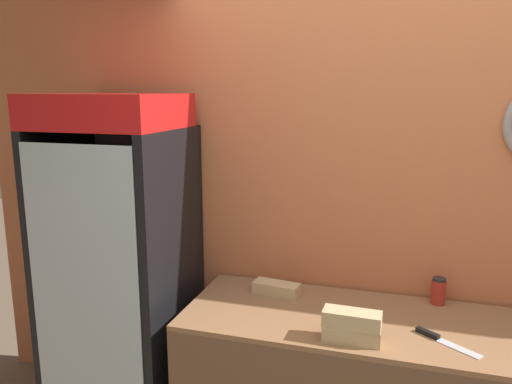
# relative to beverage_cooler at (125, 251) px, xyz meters

# --- Properties ---
(wall_back) EXTENTS (5.20, 0.10, 2.70)m
(wall_back) POSITION_rel_beverage_cooler_xyz_m (1.47, 0.34, 0.30)
(wall_back) COLOR #D17547
(wall_back) RESTS_ON ground_plane
(beverage_cooler) EXTENTS (0.72, 0.68, 1.94)m
(beverage_cooler) POSITION_rel_beverage_cooler_xyz_m (0.00, 0.00, 0.00)
(beverage_cooler) COLOR black
(beverage_cooler) RESTS_ON ground_plane
(sandwich_stack_bottom) EXTENTS (0.26, 0.11, 0.07)m
(sandwich_stack_bottom) POSITION_rel_beverage_cooler_xyz_m (1.32, -0.30, -0.16)
(sandwich_stack_bottom) COLOR tan
(sandwich_stack_bottom) RESTS_ON prep_counter
(sandwich_stack_middle) EXTENTS (0.26, 0.11, 0.07)m
(sandwich_stack_middle) POSITION_rel_beverage_cooler_xyz_m (1.32, -0.30, -0.09)
(sandwich_stack_middle) COLOR tan
(sandwich_stack_middle) RESTS_ON sandwich_stack_bottom
(sandwich_flat_left) EXTENTS (0.26, 0.13, 0.06)m
(sandwich_flat_left) POSITION_rel_beverage_cooler_xyz_m (0.87, 0.11, -0.16)
(sandwich_flat_left) COLOR tan
(sandwich_flat_left) RESTS_ON prep_counter
(chefs_knife) EXTENTS (0.27, 0.21, 0.02)m
(chefs_knife) POSITION_rel_beverage_cooler_xyz_m (1.69, -0.18, -0.19)
(chefs_knife) COLOR silver
(chefs_knife) RESTS_ON prep_counter
(condiment_jar) EXTENTS (0.07, 0.07, 0.14)m
(condiment_jar) POSITION_rel_beverage_cooler_xyz_m (1.71, 0.23, -0.12)
(condiment_jar) COLOR #B72D23
(condiment_jar) RESTS_ON prep_counter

